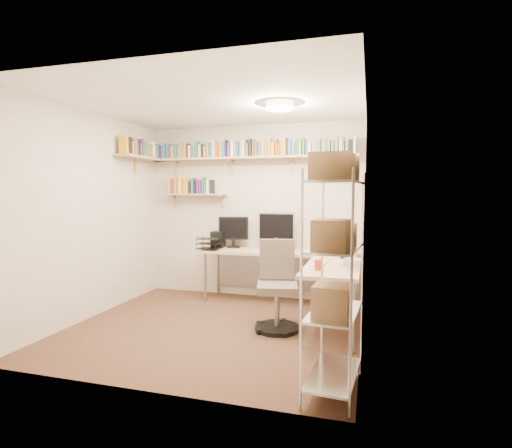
{
  "coord_description": "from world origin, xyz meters",
  "views": [
    {
      "loc": [
        1.66,
        -4.11,
        1.52
      ],
      "look_at": [
        0.33,
        0.55,
        1.14
      ],
      "focal_mm": 28.0,
      "sensor_mm": 36.0,
      "label": 1
    }
  ],
  "objects": [
    {
      "name": "wall_shelves",
      "position": [
        -0.43,
        1.3,
        2.02
      ],
      "size": [
        3.12,
        1.09,
        0.8
      ],
      "color": "tan",
      "rests_on": "ground"
    },
    {
      "name": "wire_rack",
      "position": [
        1.42,
        -1.13,
        1.21
      ],
      "size": [
        0.42,
        0.76,
        1.8
      ],
      "rotation": [
        0.0,
        0.0,
        -0.09
      ],
      "color": "silver",
      "rests_on": "ground"
    },
    {
      "name": "room_shell",
      "position": [
        0.0,
        0.0,
        1.55
      ],
      "size": [
        3.24,
        3.04,
        2.52
      ],
      "color": "beige",
      "rests_on": "ground"
    },
    {
      "name": "office_chair",
      "position": [
        0.69,
        0.17,
        0.42
      ],
      "size": [
        0.54,
        0.54,
        0.99
      ],
      "rotation": [
        0.0,
        0.0,
        0.24
      ],
      "color": "black",
      "rests_on": "ground"
    },
    {
      "name": "corner_desk",
      "position": [
        0.49,
        0.97,
        0.72
      ],
      "size": [
        2.22,
        1.89,
        1.26
      ],
      "color": "#DCB48F",
      "rests_on": "ground"
    },
    {
      "name": "ground",
      "position": [
        0.0,
        0.0,
        0.0
      ],
      "size": [
        3.2,
        3.2,
        0.0
      ],
      "primitive_type": "plane",
      "color": "#42311C",
      "rests_on": "ground"
    }
  ]
}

